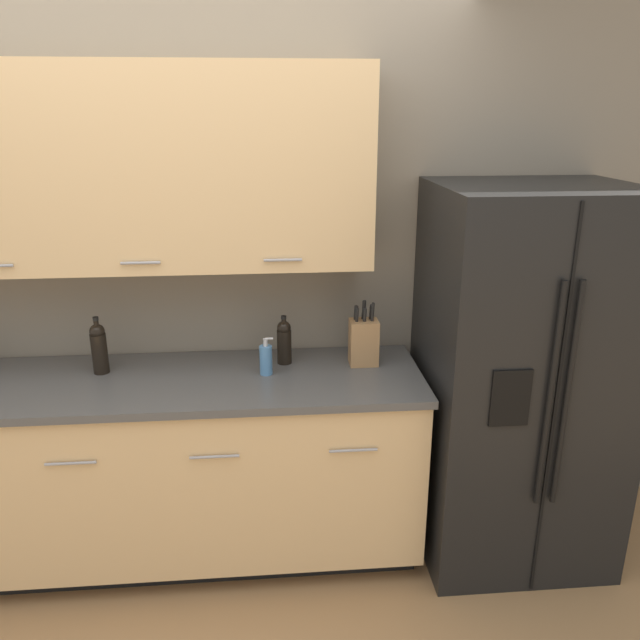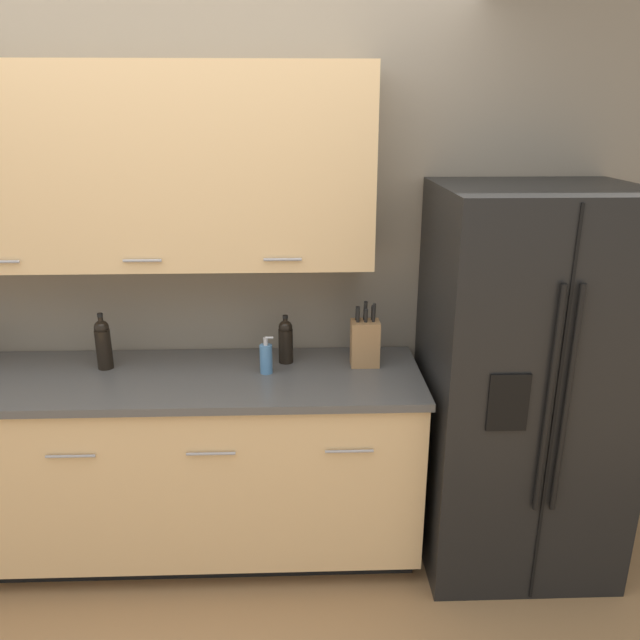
# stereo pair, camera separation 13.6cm
# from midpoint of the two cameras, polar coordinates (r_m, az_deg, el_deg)

# --- Properties ---
(wall_back) EXTENTS (10.00, 0.39, 2.60)m
(wall_back) POSITION_cam_midpoint_polar(r_m,az_deg,el_deg) (2.95, -13.84, 6.59)
(wall_back) COLOR gray
(wall_back) RESTS_ON ground_plane
(counter_unit) EXTENTS (2.39, 0.64, 0.92)m
(counter_unit) POSITION_cam_midpoint_polar(r_m,az_deg,el_deg) (3.07, -15.64, -12.89)
(counter_unit) COLOR black
(counter_unit) RESTS_ON ground_plane
(refrigerator) EXTENTS (0.84, 0.75, 1.74)m
(refrigerator) POSITION_cam_midpoint_polar(r_m,az_deg,el_deg) (2.97, 16.47, -5.20)
(refrigerator) COLOR black
(refrigerator) RESTS_ON ground_plane
(knife_block) EXTENTS (0.13, 0.10, 0.30)m
(knife_block) POSITION_cam_midpoint_polar(r_m,az_deg,el_deg) (2.86, 2.65, -1.95)
(knife_block) COLOR #A87A4C
(knife_block) RESTS_ON counter_unit
(wine_bottle) EXTENTS (0.07, 0.07, 0.26)m
(wine_bottle) POSITION_cam_midpoint_polar(r_m,az_deg,el_deg) (2.95, -20.81, -2.36)
(wine_bottle) COLOR black
(wine_bottle) RESTS_ON counter_unit
(soap_dispenser) EXTENTS (0.06, 0.06, 0.17)m
(soap_dispenser) POSITION_cam_midpoint_polar(r_m,az_deg,el_deg) (2.78, -6.37, -3.61)
(soap_dispenser) COLOR #4C7FB2
(soap_dispenser) RESTS_ON counter_unit
(oil_bottle) EXTENTS (0.07, 0.07, 0.23)m
(oil_bottle) POSITION_cam_midpoint_polar(r_m,az_deg,el_deg) (2.88, -4.65, -1.94)
(oil_bottle) COLOR black
(oil_bottle) RESTS_ON counter_unit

